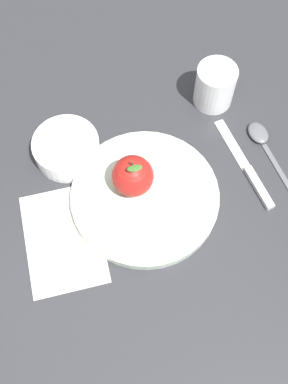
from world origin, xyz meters
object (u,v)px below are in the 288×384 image
at_px(side_bowl, 66,147).
at_px(spoon, 263,141).
at_px(cup, 215,84).
at_px(knife, 249,171).
at_px(dinner_plate, 144,194).
at_px(apple, 133,176).
at_px(linen_napkin, 63,238).

xyz_separation_m(side_bowl, spoon, (0.12, 0.34, -0.02)).
distance_m(cup, knife, 0.17).
bearing_deg(spoon, knife, -50.96).
xyz_separation_m(dinner_plate, cup, (-0.14, 0.20, 0.03)).
height_order(side_bowl, knife, side_bowl).
distance_m(side_bowl, cup, 0.30).
xyz_separation_m(apple, linen_napkin, (0.04, -0.14, -0.05)).
bearing_deg(knife, apple, -103.44).
relative_size(dinner_plate, side_bowl, 2.16).
relative_size(apple, linen_napkin, 0.45).
bearing_deg(apple, knife, 76.56).
distance_m(apple, side_bowl, 0.14).
xyz_separation_m(apple, side_bowl, (-0.11, -0.08, -0.03)).
distance_m(side_bowl, spoon, 0.36).
relative_size(dinner_plate, knife, 1.29).
bearing_deg(apple, spoon, 88.90).
bearing_deg(side_bowl, apple, 35.16).
bearing_deg(cup, spoon, 18.10).
height_order(apple, spoon, apple).
distance_m(dinner_plate, apple, 0.05).
height_order(apple, linen_napkin, apple).
xyz_separation_m(knife, linen_napkin, (-0.01, -0.34, -0.00)).
bearing_deg(spoon, side_bowl, -109.43).
bearing_deg(cup, dinner_plate, -55.91).
distance_m(side_bowl, linen_napkin, 0.16).
bearing_deg(dinner_plate, cup, 124.09).
relative_size(side_bowl, cup, 1.42).
height_order(apple, side_bowl, apple).
bearing_deg(side_bowl, dinner_plate, 34.60).
bearing_deg(linen_napkin, knife, 87.97).
xyz_separation_m(apple, spoon, (0.00, 0.26, -0.05)).
distance_m(dinner_plate, cup, 0.25).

